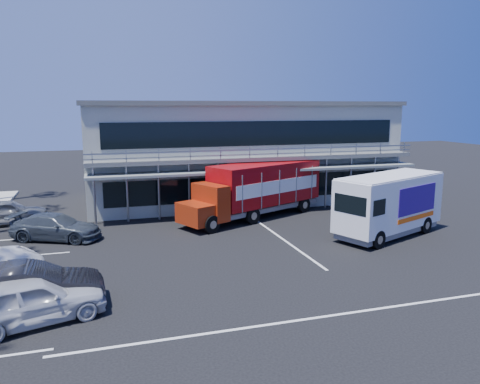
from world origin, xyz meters
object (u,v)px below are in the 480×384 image
object	(u,v)px
red_truck	(258,188)
parked_car_b	(30,288)
white_van	(389,204)
parked_car_a	(32,300)

from	to	relation	value
red_truck	parked_car_b	distance (m)	16.15
white_van	parked_car_b	world-z (taller)	white_van
white_van	parked_car_a	xyz separation A→B (m)	(-17.21, -5.63, -0.98)
red_truck	white_van	xyz separation A→B (m)	(5.35, -6.21, -0.10)
white_van	red_truck	bearing A→B (deg)	108.27
parked_car_a	parked_car_b	distance (m)	1.14
red_truck	parked_car_b	world-z (taller)	red_truck
white_van	parked_car_a	size ratio (longest dim) A/B	1.56
white_van	parked_car_a	bearing A→B (deg)	175.62
parked_car_b	red_truck	bearing A→B (deg)	-50.87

